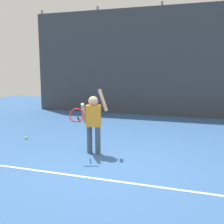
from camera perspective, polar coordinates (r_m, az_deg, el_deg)
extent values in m
plane|color=#335B93|center=(4.96, 0.06, -11.58)|extent=(20.00, 20.00, 0.00)
cube|color=white|center=(4.46, -2.30, -14.04)|extent=(9.00, 0.05, 0.00)
cube|color=#383D42|center=(10.12, 10.19, 10.36)|extent=(10.11, 0.08, 3.94)
cylinder|color=slate|center=(11.91, -14.22, 10.42)|extent=(0.09, 0.09, 4.09)
cylinder|color=slate|center=(10.81, -2.96, 10.82)|extent=(0.09, 0.09, 4.09)
cylinder|color=slate|center=(10.19, 10.25, 10.78)|extent=(0.09, 0.09, 4.09)
cylinder|color=#3F4C59|center=(5.65, -4.78, -5.85)|extent=(0.11, 0.11, 0.58)
cylinder|color=#3F4C59|center=(5.58, -3.02, -6.05)|extent=(0.11, 0.11, 0.58)
cube|color=orange|center=(5.50, -3.96, -0.82)|extent=(0.33, 0.24, 0.44)
sphere|color=tan|center=(5.46, -4.00, 2.33)|extent=(0.20, 0.20, 0.20)
cylinder|color=tan|center=(5.45, -1.95, 2.51)|extent=(0.22, 0.12, 0.46)
cylinder|color=tan|center=(5.46, -6.07, -0.21)|extent=(0.14, 0.30, 0.43)
cylinder|color=black|center=(5.38, -7.05, -1.63)|extent=(0.09, 0.24, 0.15)
torus|color=red|center=(5.14, -7.50, -0.67)|extent=(0.32, 0.23, 0.26)
cylinder|color=green|center=(10.10, -2.45, -0.10)|extent=(0.07, 0.07, 0.22)
sphere|color=#CCE033|center=(7.12, -17.75, -5.22)|extent=(0.07, 0.07, 0.07)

